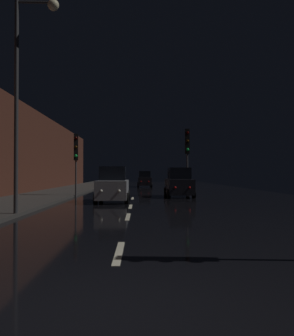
{
  "coord_description": "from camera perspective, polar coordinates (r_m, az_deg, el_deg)",
  "views": [
    {
      "loc": [
        0.42,
        -4.45,
        1.68
      ],
      "look_at": [
        0.99,
        20.0,
        2.06
      ],
      "focal_mm": 37.47,
      "sensor_mm": 36.0,
      "label": 1
    }
  ],
  "objects": [
    {
      "name": "ground",
      "position": [
        29.01,
        -2.18,
        -4.24
      ],
      "size": [
        25.21,
        84.0,
        0.02
      ],
      "primitive_type": "cube",
      "color": "black"
    },
    {
      "name": "sidewalk_left",
      "position": [
        29.79,
        -14.62,
        -3.96
      ],
      "size": [
        4.4,
        84.0,
        0.15
      ],
      "primitive_type": "cube",
      "color": "#33302D",
      "rests_on": "ground"
    },
    {
      "name": "building_facade_left",
      "position": [
        27.21,
        -21.64,
        3.27
      ],
      "size": [
        0.8,
        63.0,
        7.25
      ],
      "primitive_type": "cube",
      "color": "#472319",
      "rests_on": "ground"
    },
    {
      "name": "lane_centerline",
      "position": [
        15.69,
        -2.89,
        -7.02
      ],
      "size": [
        0.16,
        18.37,
        0.01
      ],
      "color": "beige",
      "rests_on": "ground"
    },
    {
      "name": "traffic_light_far_left",
      "position": [
        25.7,
        -11.49,
        2.63
      ],
      "size": [
        0.36,
        0.48,
        4.52
      ],
      "rotation": [
        0.0,
        0.0,
        -1.41
      ],
      "color": "#38383A",
      "rests_on": "ground"
    },
    {
      "name": "traffic_light_far_right",
      "position": [
        26.8,
        6.57,
        3.43
      ],
      "size": [
        0.31,
        0.46,
        5.07
      ],
      "rotation": [
        0.0,
        0.0,
        -1.55
      ],
      "color": "#38383A",
      "rests_on": "ground"
    },
    {
      "name": "streetlamp_overhead",
      "position": [
        14.72,
        -18.91,
        14.06
      ],
      "size": [
        1.7,
        0.44,
        8.44
      ],
      "color": "#2D2D30",
      "rests_on": "ground"
    },
    {
      "name": "car_approaching_headlights",
      "position": [
        20.84,
        -5.55,
        -2.89
      ],
      "size": [
        1.91,
        4.14,
        2.08
      ],
      "rotation": [
        0.0,
        0.0,
        -1.57
      ],
      "color": "#A5A8AD",
      "rests_on": "ground"
    },
    {
      "name": "car_parked_right_far",
      "position": [
        25.26,
        5.22,
        -2.54
      ],
      "size": [
        1.92,
        4.15,
        2.09
      ],
      "rotation": [
        0.0,
        0.0,
        1.57
      ],
      "color": "black",
      "rests_on": "ground"
    },
    {
      "name": "car_distant_taillights",
      "position": [
        43.84,
        -0.39,
        -1.91
      ],
      "size": [
        1.82,
        3.94,
        1.98
      ],
      "rotation": [
        0.0,
        0.0,
        1.57
      ],
      "color": "black",
      "rests_on": "ground"
    }
  ]
}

